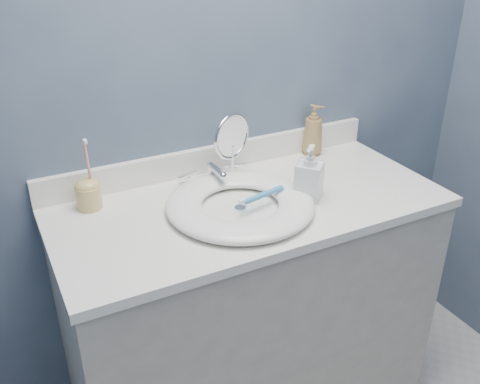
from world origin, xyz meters
TOP-DOWN VIEW (x-y plane):
  - back_wall at (0.00, 1.25)m, footprint 2.20×0.02m
  - vanity_cabinet at (0.00, 0.97)m, footprint 1.20×0.55m
  - countertop at (0.00, 0.97)m, footprint 1.22×0.57m
  - backsplash at (0.00, 1.24)m, footprint 1.22×0.02m
  - basin at (-0.05, 0.94)m, footprint 0.45×0.45m
  - drain at (-0.05, 0.94)m, footprint 0.04×0.04m
  - faucet at (-0.05, 1.14)m, footprint 0.25×0.13m
  - makeup_mirror at (0.02, 1.14)m, footprint 0.15×0.09m
  - soap_bottle_amber at (0.38, 1.20)m, footprint 0.10×0.10m
  - soap_bottle_clear at (0.18, 0.92)m, footprint 0.11×0.11m
  - toothbrush_holder at (-0.45, 1.16)m, footprint 0.08×0.08m
  - toothbrush_lying at (0.01, 0.92)m, footprint 0.17×0.05m

SIDE VIEW (x-z plane):
  - vanity_cabinet at x=0.00m, z-range 0.00..0.85m
  - countertop at x=0.00m, z-range 0.85..0.88m
  - drain at x=-0.05m, z-range 0.88..0.89m
  - basin at x=-0.05m, z-range 0.88..0.92m
  - faucet at x=-0.05m, z-range 0.87..0.95m
  - toothbrush_lying at x=0.01m, z-range 0.92..0.93m
  - backsplash at x=0.00m, z-range 0.88..0.97m
  - toothbrush_holder at x=-0.45m, z-range 0.82..1.04m
  - soap_bottle_clear at x=0.18m, z-range 0.88..1.05m
  - soap_bottle_amber at x=0.38m, z-range 0.88..1.07m
  - makeup_mirror at x=0.02m, z-range 0.89..1.13m
  - back_wall at x=0.00m, z-range 0.00..2.40m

